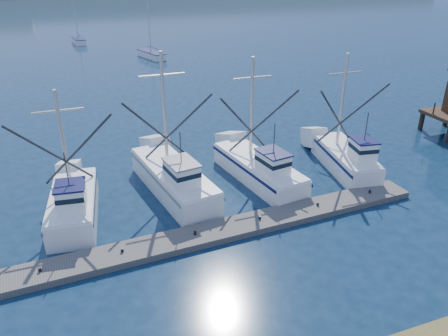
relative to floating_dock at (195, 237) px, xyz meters
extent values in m
plane|color=#0C1F34|center=(5.68, -5.49, -0.19)|extent=(500.00, 500.00, 0.00)
cube|color=#56524D|center=(0.00, 0.00, 0.00)|extent=(28.90, 3.33, 0.38)
cube|color=white|center=(-6.09, 4.71, 0.58)|extent=(3.34, 7.15, 1.54)
cube|color=white|center=(-6.09, 2.94, 2.10)|extent=(1.66, 1.85, 1.50)
cylinder|color=#B7B2A8|center=(-6.09, 5.89, 4.37)|extent=(0.22, 0.22, 6.04)
cube|color=white|center=(0.28, 5.77, 0.63)|extent=(4.03, 9.33, 1.65)
cube|color=white|center=(0.28, 3.46, 2.21)|extent=(1.86, 2.42, 1.50)
cylinder|color=#B7B2A8|center=(0.28, 7.32, 5.13)|extent=(0.22, 0.22, 7.35)
cube|color=white|center=(6.26, 5.46, 0.52)|extent=(3.80, 8.69, 1.43)
cube|color=white|center=(6.26, 3.31, 1.99)|extent=(1.76, 2.25, 1.50)
cylinder|color=#B7B2A8|center=(6.26, 6.89, 4.68)|extent=(0.22, 0.22, 6.89)
cube|color=white|center=(12.90, 4.79, 0.55)|extent=(3.50, 7.34, 1.48)
cube|color=white|center=(12.90, 2.98, 2.03)|extent=(1.64, 1.92, 1.50)
cylinder|color=#B7B2A8|center=(12.90, 5.99, 4.67)|extent=(0.22, 0.22, 6.78)
cube|color=white|center=(7.74, 48.86, 0.26)|extent=(3.43, 6.34, 0.90)
cylinder|color=#B7B2A8|center=(7.74, 49.16, 4.31)|extent=(0.12, 0.12, 7.20)
cube|color=white|center=(-2.04, 65.83, 0.26)|extent=(2.22, 5.35, 0.90)
cylinder|color=#B7B2A8|center=(-2.04, 66.13, 4.31)|extent=(0.12, 0.12, 7.20)
camera|label=1|loc=(-5.44, -19.34, 13.96)|focal=35.00mm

